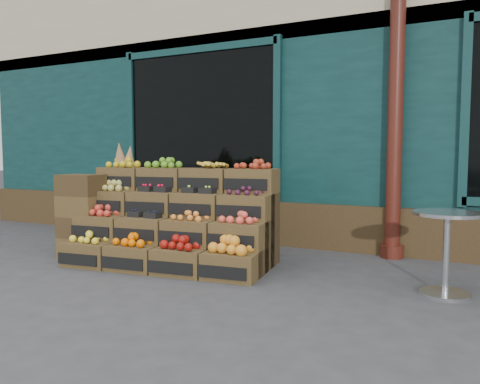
% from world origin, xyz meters
% --- Properties ---
extents(ground, '(60.00, 60.00, 0.00)m').
position_xyz_m(ground, '(0.00, 0.00, 0.00)').
color(ground, '#3A3A3C').
rests_on(ground, ground).
extents(shop_facade, '(12.00, 6.24, 4.80)m').
position_xyz_m(shop_facade, '(0.00, 5.11, 2.40)').
color(shop_facade, '#0D2E2E').
rests_on(shop_facade, ground).
extents(crate_display, '(2.36, 1.35, 1.41)m').
position_xyz_m(crate_display, '(-1.01, 0.65, 0.43)').
color(crate_display, '#4C3A1E').
rests_on(crate_display, ground).
extents(spare_crates, '(0.53, 0.38, 1.01)m').
position_xyz_m(spare_crates, '(-2.17, 0.36, 0.51)').
color(spare_crates, '#4C3A1E').
rests_on(spare_crates, ground).
extents(bistro_table, '(0.60, 0.60, 0.75)m').
position_xyz_m(bistro_table, '(1.86, 0.66, 0.47)').
color(bistro_table, silver).
rests_on(bistro_table, ground).
extents(shopkeeper, '(0.68, 0.47, 1.78)m').
position_xyz_m(shopkeeper, '(-1.55, 2.84, 0.89)').
color(shopkeeper, '#1C622B').
rests_on(shopkeeper, ground).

